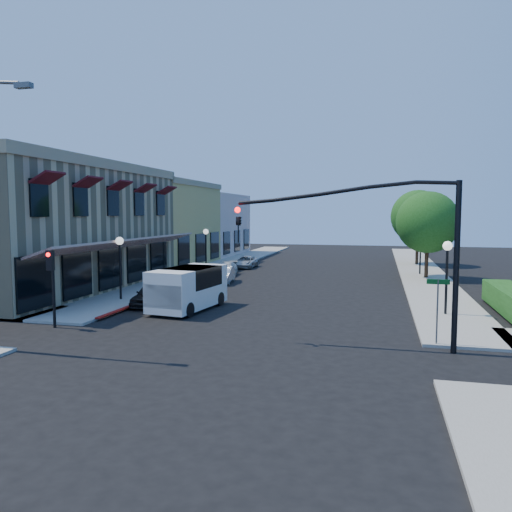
% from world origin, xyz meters
% --- Properties ---
extents(ground, '(120.00, 120.00, 0.00)m').
position_xyz_m(ground, '(0.00, 0.00, 0.00)').
color(ground, black).
rests_on(ground, ground).
extents(sidewalk_left, '(3.50, 50.00, 0.12)m').
position_xyz_m(sidewalk_left, '(-8.75, 27.00, 0.06)').
color(sidewalk_left, gray).
rests_on(sidewalk_left, ground).
extents(sidewalk_right, '(3.50, 50.00, 0.12)m').
position_xyz_m(sidewalk_right, '(8.75, 27.00, 0.06)').
color(sidewalk_right, gray).
rests_on(sidewalk_right, ground).
extents(curb_red_strip, '(0.25, 10.00, 0.06)m').
position_xyz_m(curb_red_strip, '(-6.90, 8.00, 0.00)').
color(curb_red_strip, maroon).
rests_on(curb_red_strip, ground).
extents(corner_brick_building, '(11.77, 18.20, 8.10)m').
position_xyz_m(corner_brick_building, '(-15.45, 11.00, 4.01)').
color(corner_brick_building, tan).
rests_on(corner_brick_building, ground).
extents(yellow_stucco_building, '(10.00, 12.00, 7.60)m').
position_xyz_m(yellow_stucco_building, '(-15.50, 26.00, 3.80)').
color(yellow_stucco_building, '#CEBA5C').
rests_on(yellow_stucco_building, ground).
extents(pink_stucco_building, '(10.00, 12.00, 7.00)m').
position_xyz_m(pink_stucco_building, '(-15.50, 38.00, 3.50)').
color(pink_stucco_building, beige).
rests_on(pink_stucco_building, ground).
extents(street_tree_a, '(4.56, 4.56, 6.48)m').
position_xyz_m(street_tree_a, '(8.80, 22.00, 4.19)').
color(street_tree_a, '#301F13').
rests_on(street_tree_a, ground).
extents(street_tree_b, '(4.94, 4.94, 7.02)m').
position_xyz_m(street_tree_b, '(8.80, 32.00, 4.54)').
color(street_tree_b, '#301F13').
rests_on(street_tree_b, ground).
extents(signal_mast_arm, '(8.01, 0.39, 6.00)m').
position_xyz_m(signal_mast_arm, '(5.86, 1.50, 4.09)').
color(signal_mast_arm, black).
rests_on(signal_mast_arm, ground).
extents(secondary_signal, '(0.28, 0.42, 3.32)m').
position_xyz_m(secondary_signal, '(-8.00, 1.41, 2.32)').
color(secondary_signal, black).
rests_on(secondary_signal, ground).
extents(street_name_sign, '(0.80, 0.06, 2.50)m').
position_xyz_m(street_name_sign, '(7.50, 2.20, 1.70)').
color(street_name_sign, '#595B5E').
rests_on(street_name_sign, ground).
extents(lamppost_left_near, '(0.44, 0.44, 3.57)m').
position_xyz_m(lamppost_left_near, '(-8.50, 8.00, 2.74)').
color(lamppost_left_near, black).
rests_on(lamppost_left_near, ground).
extents(lamppost_left_far, '(0.44, 0.44, 3.57)m').
position_xyz_m(lamppost_left_far, '(-8.50, 22.00, 2.74)').
color(lamppost_left_far, black).
rests_on(lamppost_left_far, ground).
extents(lamppost_right_near, '(0.44, 0.44, 3.57)m').
position_xyz_m(lamppost_right_near, '(8.50, 8.00, 2.74)').
color(lamppost_right_near, black).
rests_on(lamppost_right_near, ground).
extents(lamppost_right_far, '(0.44, 0.44, 3.57)m').
position_xyz_m(lamppost_right_far, '(8.50, 24.00, 2.74)').
color(lamppost_right_far, black).
rests_on(lamppost_right_far, ground).
extents(white_van, '(2.72, 5.05, 2.13)m').
position_xyz_m(white_van, '(-3.92, 6.49, 1.23)').
color(white_van, white).
rests_on(white_van, ground).
extents(parked_car_a, '(1.65, 3.56, 1.18)m').
position_xyz_m(parked_car_a, '(-6.20, 7.18, 0.59)').
color(parked_car_a, black).
rests_on(parked_car_a, ground).
extents(parked_car_b, '(1.65, 3.57, 1.13)m').
position_xyz_m(parked_car_b, '(-5.14, 16.20, 0.57)').
color(parked_car_b, silver).
rests_on(parked_car_b, ground).
extents(parked_car_c, '(1.84, 3.79, 1.06)m').
position_xyz_m(parked_car_c, '(-6.20, 20.00, 0.53)').
color(parked_car_c, silver).
rests_on(parked_car_c, ground).
extents(parked_car_d, '(1.83, 3.80, 1.04)m').
position_xyz_m(parked_car_d, '(-6.20, 26.00, 0.52)').
color(parked_car_d, '#AAADB0').
rests_on(parked_car_d, ground).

